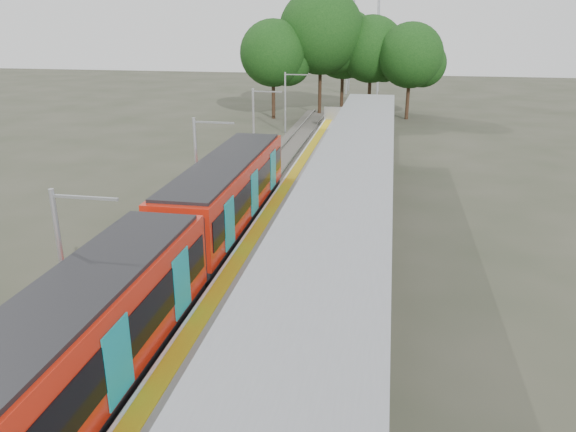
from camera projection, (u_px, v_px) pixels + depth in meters
The scene contains 14 objects.
trackbed at pixel (239, 217), 29.27m from camera, with size 3.00×70.00×0.24m, color #59544C.
platform at pixel (324, 215), 28.38m from camera, with size 6.00×50.00×1.00m, color gray.
tactile_strip at pixel (275, 203), 28.64m from camera, with size 0.60×50.00×0.02m, color gold.
end_fence at pixel (357, 114), 51.15m from camera, with size 6.00×0.10×1.20m, color #9EA0A5.
train at pixel (173, 248), 20.29m from camera, with size 2.74×27.60×3.62m.
canopy at pixel (354, 164), 23.34m from camera, with size 3.27×38.00×3.66m.
tree_cluster at pixel (339, 44), 57.66m from camera, with size 20.12×12.52×12.91m.
catenary_masts at pixel (198, 168), 27.69m from camera, with size 2.08×48.16×5.40m.
bench_near at pixel (357, 404), 12.90m from camera, with size 0.57×1.59×1.07m.
bench_mid at pixel (347, 252), 21.44m from camera, with size 0.72×1.40×0.92m.
bench_far at pixel (362, 158), 35.40m from camera, with size 1.06×1.65×1.09m.
info_pillar_near at pixel (339, 274), 18.69m from camera, with size 0.46×0.46×2.03m.
info_pillar_far at pixel (357, 174), 30.70m from camera, with size 0.43×0.43×1.92m.
litter_bin at pixel (339, 259), 20.75m from camera, with size 0.49×0.49×1.00m, color #9EA0A5.
Camera 1 is at (2.95, -6.66, 9.95)m, focal length 35.00 mm.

